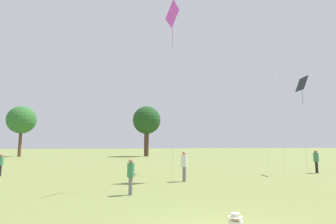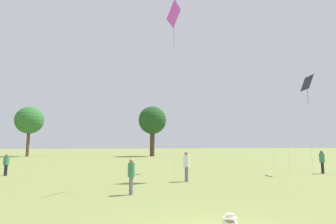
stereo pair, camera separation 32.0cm
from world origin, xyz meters
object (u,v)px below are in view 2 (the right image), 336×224
at_px(person_standing_2, 131,173).
at_px(person_standing_5, 6,163).
at_px(person_standing_3, 322,160).
at_px(kite_0, 174,18).
at_px(person_standing_6, 186,164).
at_px(distant_tree_2, 29,120).
at_px(distant_tree_1, 152,121).
at_px(kite_3, 307,84).

xyz_separation_m(person_standing_2, person_standing_5, (-7.98, 9.38, -0.04)).
distance_m(person_standing_3, kite_0, 15.63).
distance_m(person_standing_2, person_standing_6, 5.02).
bearing_deg(distant_tree_2, kite_0, -67.06).
height_order(person_standing_5, kite_0, kite_0).
xyz_separation_m(person_standing_2, distant_tree_1, (8.00, 38.17, 5.92)).
bearing_deg(person_standing_5, distant_tree_2, 134.10).
xyz_separation_m(person_standing_2, distant_tree_2, (-15.13, 43.11, 5.92)).
bearing_deg(person_standing_3, kite_3, 156.12).
bearing_deg(person_standing_3, person_standing_5, 156.81).
xyz_separation_m(person_standing_6, distant_tree_2, (-18.82, 39.71, 5.80)).
xyz_separation_m(person_standing_6, kite_3, (10.75, 1.80, 5.93)).
bearing_deg(kite_0, person_standing_6, -136.69).
xyz_separation_m(person_standing_5, kite_3, (22.42, -4.16, 6.09)).
relative_size(person_standing_2, distant_tree_2, 0.17).
distance_m(person_standing_6, distant_tree_2, 44.32).
distance_m(person_standing_3, distant_tree_2, 49.01).
bearing_deg(distant_tree_1, person_standing_5, -119.03).
distance_m(person_standing_5, distant_tree_1, 33.47).
xyz_separation_m(person_standing_3, distant_tree_1, (-7.21, 33.11, 5.82)).
xyz_separation_m(kite_3, distant_tree_1, (-6.44, 32.96, -0.13)).
height_order(person_standing_3, person_standing_5, person_standing_3).
xyz_separation_m(person_standing_5, distant_tree_2, (-7.15, 33.74, 5.96)).
bearing_deg(person_standing_6, person_standing_5, -89.21).
bearing_deg(person_standing_5, person_standing_2, -17.46).
distance_m(kite_3, distant_tree_2, 48.07).
height_order(person_standing_6, distant_tree_2, distant_tree_2).
xyz_separation_m(person_standing_2, kite_3, (14.44, 5.21, 6.05)).
height_order(distant_tree_1, distant_tree_2, distant_tree_1).
xyz_separation_m(person_standing_2, person_standing_6, (3.69, 3.41, 0.12)).
bearing_deg(kite_0, person_standing_5, -48.56).
bearing_deg(person_standing_6, kite_0, -6.96).
relative_size(person_standing_5, person_standing_6, 0.86).
distance_m(person_standing_5, kite_3, 23.61).
height_order(kite_3, distant_tree_1, distant_tree_1).
bearing_deg(kite_3, person_standing_6, -23.42).
bearing_deg(distant_tree_1, person_standing_3, -77.72).
bearing_deg(person_standing_5, distant_tree_1, 93.10).
relative_size(person_standing_3, distant_tree_1, 0.18).
distance_m(person_standing_6, kite_0, 8.59).
bearing_deg(distant_tree_2, person_standing_3, -51.44).
bearing_deg(person_standing_2, person_standing_5, 36.65).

